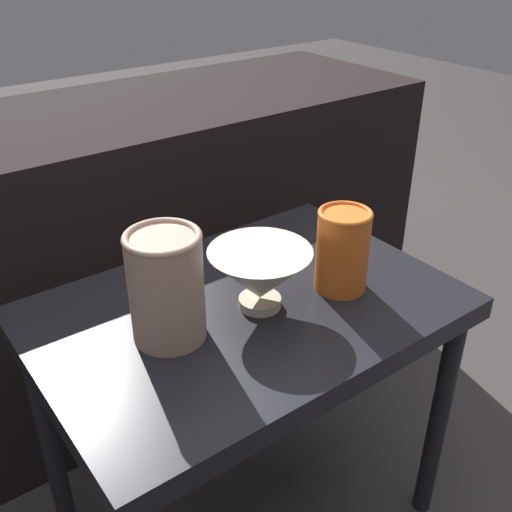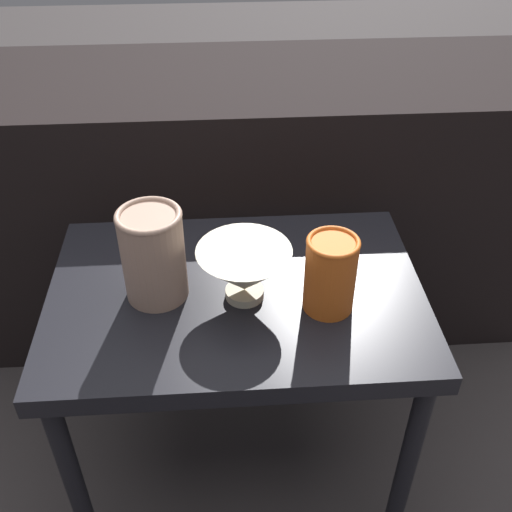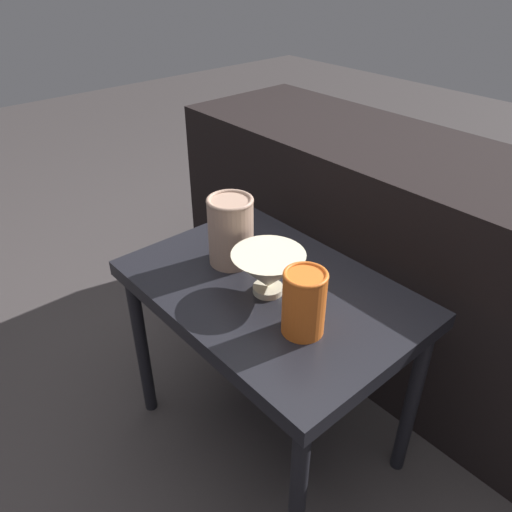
% 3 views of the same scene
% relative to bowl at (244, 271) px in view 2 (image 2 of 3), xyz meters
% --- Properties ---
extents(ground_plane, '(8.00, 8.00, 0.00)m').
position_rel_bowl_xyz_m(ground_plane, '(-0.02, 0.02, -0.60)').
color(ground_plane, '#383333').
extents(table, '(0.70, 0.48, 0.54)m').
position_rel_bowl_xyz_m(table, '(-0.02, 0.02, -0.12)').
color(table, black).
rests_on(table, ground_plane).
extents(couch_backdrop, '(1.65, 0.50, 0.73)m').
position_rel_bowl_xyz_m(couch_backdrop, '(-0.02, 0.60, -0.24)').
color(couch_backdrop, black).
rests_on(couch_backdrop, ground_plane).
extents(bowl, '(0.17, 0.17, 0.10)m').
position_rel_bowl_xyz_m(bowl, '(0.00, 0.00, 0.00)').
color(bowl, beige).
rests_on(bowl, table).
extents(vase_textured_left, '(0.11, 0.11, 0.18)m').
position_rel_bowl_xyz_m(vase_textured_left, '(-0.16, 0.02, 0.03)').
color(vase_textured_left, tan).
rests_on(vase_textured_left, table).
extents(vase_colorful_right, '(0.09, 0.09, 0.15)m').
position_rel_bowl_xyz_m(vase_colorful_right, '(0.15, -0.04, 0.02)').
color(vase_colorful_right, orange).
rests_on(vase_colorful_right, table).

